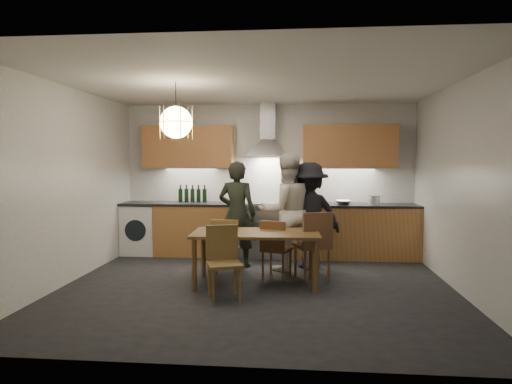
# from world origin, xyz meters

# --- Properties ---
(ground) EXTENTS (5.00, 5.00, 0.00)m
(ground) POSITION_xyz_m (0.00, 0.00, 0.00)
(ground) COLOR black
(ground) RESTS_ON ground
(room_shell) EXTENTS (5.02, 4.52, 2.61)m
(room_shell) POSITION_xyz_m (0.00, 0.00, 1.71)
(room_shell) COLOR white
(room_shell) RESTS_ON ground
(counter_run) EXTENTS (5.00, 0.62, 0.90)m
(counter_run) POSITION_xyz_m (0.02, 1.95, 0.45)
(counter_run) COLOR #C08649
(counter_run) RESTS_ON ground
(range_stove) EXTENTS (0.90, 0.60, 0.92)m
(range_stove) POSITION_xyz_m (0.00, 1.94, 0.44)
(range_stove) COLOR silver
(range_stove) RESTS_ON ground
(wall_fixtures) EXTENTS (4.30, 0.54, 1.10)m
(wall_fixtures) POSITION_xyz_m (0.00, 2.07, 1.87)
(wall_fixtures) COLOR tan
(wall_fixtures) RESTS_ON ground
(pendant_lamp) EXTENTS (0.43, 0.43, 0.70)m
(pendant_lamp) POSITION_xyz_m (-1.00, -0.10, 2.10)
(pendant_lamp) COLOR black
(pendant_lamp) RESTS_ON ground
(dining_table) EXTENTS (1.68, 0.89, 0.69)m
(dining_table) POSITION_xyz_m (-0.03, 0.16, 0.61)
(dining_table) COLOR brown
(dining_table) RESTS_ON ground
(chair_back_left) EXTENTS (0.39, 0.39, 0.82)m
(chair_back_left) POSITION_xyz_m (-0.47, 0.43, 0.47)
(chair_back_left) COLOR brown
(chair_back_left) RESTS_ON ground
(chair_back_mid) EXTENTS (0.46, 0.46, 0.81)m
(chair_back_mid) POSITION_xyz_m (0.21, 0.47, 0.46)
(chair_back_mid) COLOR #593619
(chair_back_mid) RESTS_ON ground
(chair_back_right) EXTENTS (0.55, 0.55, 0.94)m
(chair_back_right) POSITION_xyz_m (0.75, 0.41, 0.54)
(chair_back_right) COLOR brown
(chair_back_right) RESTS_ON ground
(chair_front) EXTENTS (0.49, 0.49, 0.85)m
(chair_front) POSITION_xyz_m (-0.36, -0.44, 0.49)
(chair_front) COLOR brown
(chair_front) RESTS_ON ground
(person_left) EXTENTS (0.64, 0.48, 1.62)m
(person_left) POSITION_xyz_m (-0.41, 1.15, 0.81)
(person_left) COLOR black
(person_left) RESTS_ON ground
(person_mid) EXTENTS (1.02, 0.91, 1.73)m
(person_mid) POSITION_xyz_m (0.35, 1.03, 0.87)
(person_mid) COLOR beige
(person_mid) RESTS_ON ground
(person_right) EXTENTS (1.18, 0.94, 1.60)m
(person_right) POSITION_xyz_m (0.69, 1.18, 0.80)
(person_right) COLOR black
(person_right) RESTS_ON ground
(mixing_bowl) EXTENTS (0.29, 0.29, 0.07)m
(mixing_bowl) POSITION_xyz_m (1.27, 1.88, 0.94)
(mixing_bowl) COLOR silver
(mixing_bowl) RESTS_ON counter_run
(stock_pot) EXTENTS (0.25, 0.25, 0.14)m
(stock_pot) POSITION_xyz_m (1.77, 1.94, 0.97)
(stock_pot) COLOR silver
(stock_pot) RESTS_ON counter_run
(wine_bottles) EXTENTS (0.50, 0.07, 0.30)m
(wine_bottles) POSITION_xyz_m (-1.31, 2.03, 1.05)
(wine_bottles) COLOR black
(wine_bottles) RESTS_ON counter_run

